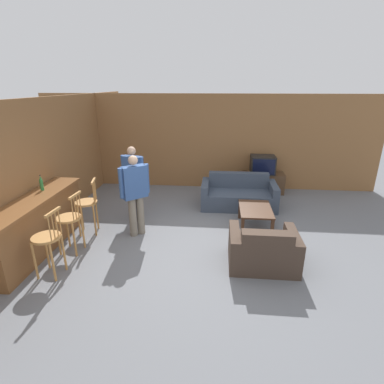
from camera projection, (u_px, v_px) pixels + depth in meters
The scene contains 15 objects.
ground_plane at pixel (195, 252), 5.35m from camera, with size 24.00×24.00×0.00m, color slate.
wall_back at pixel (206, 142), 8.37m from camera, with size 9.40×0.08×2.60m.
wall_left at pixel (56, 160), 6.44m from camera, with size 0.08×8.70×2.60m.
bar_counter at pixel (37, 225), 5.27m from camera, with size 0.55×2.50×0.99m.
bar_chair_near at pixel (48, 241), 4.53m from camera, with size 0.45×0.45×1.10m.
bar_chair_mid at pixel (70, 222), 5.19m from camera, with size 0.45×0.45×1.10m.
bar_chair_far at pixel (87, 206), 5.87m from camera, with size 0.51×0.51×1.10m.
couch_far at pixel (238, 195), 7.30m from camera, with size 1.79×0.90×0.77m.
armchair_near at pixel (263, 251), 4.88m from camera, with size 1.10×0.85×0.75m.
coffee_table at pixel (255, 211), 6.15m from camera, with size 0.65×0.97×0.43m.
tv_unit at pixel (261, 183), 8.24m from camera, with size 1.20×0.47×0.55m.
tv at pixel (263, 165), 8.06m from camera, with size 0.64×0.51×0.48m.
bottle at pixel (41, 183), 5.48m from camera, with size 0.06×0.06×0.29m.
person_by_window at pixel (133, 179), 6.41m from camera, with size 0.52×0.28×1.62m.
person_by_counter at pixel (135, 192), 5.70m from camera, with size 0.49×0.45×1.60m.
Camera 1 is at (0.37, -4.65, 2.84)m, focal length 28.00 mm.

